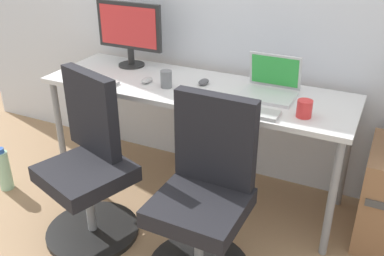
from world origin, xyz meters
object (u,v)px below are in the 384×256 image
(water_bottle_on_floor, at_px, (4,170))
(coffee_mug, at_px, (304,109))
(office_chair_left, at_px, (89,166))
(desktop_monitor, at_px, (129,30))
(office_chair_right, at_px, (205,199))
(open_laptop, at_px, (270,86))

(water_bottle_on_floor, relative_size, coffee_mug, 3.37)
(office_chair_left, xyz_separation_m, desktop_monitor, (-0.20, 0.78, 0.58))
(office_chair_left, bearing_deg, desktop_monitor, 104.60)
(office_chair_right, height_order, desktop_monitor, desktop_monitor)
(office_chair_left, height_order, water_bottle_on_floor, office_chair_left)
(desktop_monitor, relative_size, open_laptop, 1.55)
(desktop_monitor, height_order, coffee_mug, desktop_monitor)
(water_bottle_on_floor, relative_size, open_laptop, 1.00)
(open_laptop, bearing_deg, water_bottle_on_floor, -158.64)
(office_chair_right, bearing_deg, coffee_mug, 53.25)
(office_chair_right, distance_m, water_bottle_on_floor, 1.54)
(open_laptop, distance_m, coffee_mug, 0.33)
(office_chair_left, xyz_separation_m, water_bottle_on_floor, (-0.80, 0.06, -0.28))
(office_chair_left, xyz_separation_m, office_chair_right, (0.71, 0.00, 0.00))
(office_chair_left, distance_m, coffee_mug, 1.22)
(open_laptop, relative_size, coffee_mug, 3.37)
(office_chair_right, bearing_deg, office_chair_left, -179.73)
(coffee_mug, bearing_deg, open_laptop, 138.45)
(water_bottle_on_floor, bearing_deg, open_laptop, 21.36)
(office_chair_left, distance_m, open_laptop, 1.13)
(office_chair_left, bearing_deg, open_laptop, 40.35)
(water_bottle_on_floor, distance_m, desktop_monitor, 1.27)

